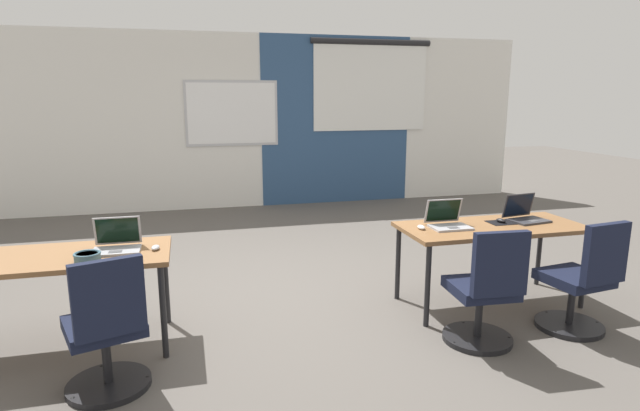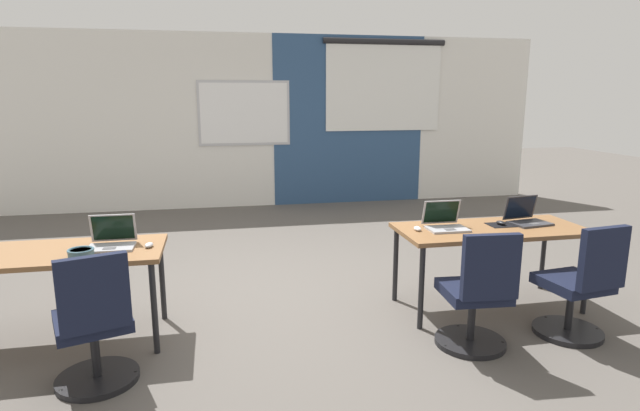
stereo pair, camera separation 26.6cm
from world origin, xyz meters
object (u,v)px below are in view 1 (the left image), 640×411
at_px(mouse_near_right_end, 501,220).
at_px(snack_bowl, 87,256).
at_px(mouse_near_right_inner, 421,227).
at_px(laptop_near_right_inner, 448,221).
at_px(desk_near_left, 53,264).
at_px(chair_near_right_end, 581,286).
at_px(laptop_near_right_end, 525,215).
at_px(mouse_near_left_inner, 155,248).
at_px(chair_near_right_inner, 485,297).
at_px(chair_near_left_inner, 107,337).
at_px(desk_near_right, 492,232).
at_px(laptop_near_left_inner, 117,243).

relative_size(mouse_near_right_end, snack_bowl, 0.62).
distance_m(mouse_near_right_end, snack_bowl, 3.37).
bearing_deg(mouse_near_right_inner, laptop_near_right_inner, 2.76).
bearing_deg(desk_near_left, snack_bowl, -36.86).
height_order(mouse_near_right_end, chair_near_right_end, chair_near_right_end).
bearing_deg(mouse_near_right_end, laptop_near_right_end, 4.62).
distance_m(chair_near_right_end, snack_bowl, 3.65).
bearing_deg(mouse_near_right_inner, chair_near_right_end, -35.11).
relative_size(mouse_near_left_inner, chair_near_right_inner, 0.12).
xyz_separation_m(mouse_near_left_inner, mouse_near_right_inner, (2.14, 0.07, 0.00)).
relative_size(mouse_near_right_inner, chair_near_right_inner, 0.11).
relative_size(laptop_near_right_end, chair_near_left_inner, 0.40).
bearing_deg(desk_near_right, laptop_near_right_inner, 173.65).
relative_size(laptop_near_right_end, mouse_near_right_end, 3.35).
relative_size(mouse_near_right_end, mouse_near_right_inner, 1.06).
distance_m(chair_near_right_end, mouse_near_right_inner, 1.30).
bearing_deg(chair_near_left_inner, laptop_near_right_end, 173.82).
distance_m(desk_near_right, laptop_near_left_inner, 3.07).
height_order(chair_near_right_end, mouse_near_left_inner, chair_near_right_end).
relative_size(laptop_near_right_end, mouse_near_right_inner, 3.54).
bearing_deg(chair_near_right_inner, desk_near_left, -8.89).
bearing_deg(mouse_near_right_inner, laptop_near_right_end, 2.67).
bearing_deg(laptop_near_right_end, snack_bowl, 175.57).
height_order(chair_near_right_end, chair_near_right_inner, same).
bearing_deg(chair_near_right_end, mouse_near_right_inner, -42.65).
relative_size(chair_near_right_end, mouse_near_right_inner, 8.83).
bearing_deg(snack_bowl, mouse_near_right_end, 4.41).
bearing_deg(chair_near_right_end, mouse_near_left_inner, -19.21).
bearing_deg(mouse_near_left_inner, chair_near_right_inner, -16.03).
relative_size(mouse_near_right_inner, snack_bowl, 0.59).
bearing_deg(chair_near_left_inner, chair_near_right_inner, 161.04).
relative_size(mouse_near_left_inner, mouse_near_right_inner, 1.04).
height_order(desk_near_right, chair_near_right_end, chair_near_right_end).
xyz_separation_m(mouse_near_left_inner, snack_bowl, (-0.43, -0.17, 0.02)).
xyz_separation_m(laptop_near_right_end, laptop_near_right_inner, (-0.79, -0.04, -0.00)).
bearing_deg(chair_near_left_inner, desk_near_left, -77.15).
distance_m(chair_near_right_end, chair_near_right_inner, 0.85).
bearing_deg(desk_near_right, mouse_near_left_inner, -179.34).
bearing_deg(mouse_near_right_end, chair_near_right_end, -72.13).
xyz_separation_m(laptop_near_right_end, snack_bowl, (-3.62, -0.28, -0.01)).
xyz_separation_m(desk_near_right, chair_near_right_end, (0.37, -0.69, -0.28)).
xyz_separation_m(desk_near_right, mouse_near_right_inner, (-0.66, 0.03, 0.08)).
xyz_separation_m(desk_near_right, laptop_near_left_inner, (-3.07, 0.03, 0.11)).
relative_size(mouse_near_right_end, laptop_near_left_inner, 0.33).
distance_m(chair_near_right_end, laptop_near_right_inner, 1.13).
distance_m(laptop_near_left_inner, mouse_near_left_inner, 0.28).
relative_size(laptop_near_left_inner, mouse_near_left_inner, 3.06).
height_order(mouse_near_right_end, chair_near_left_inner, chair_near_left_inner).
relative_size(laptop_near_right_end, laptop_near_left_inner, 1.11).
distance_m(desk_near_right, chair_near_right_end, 0.83).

